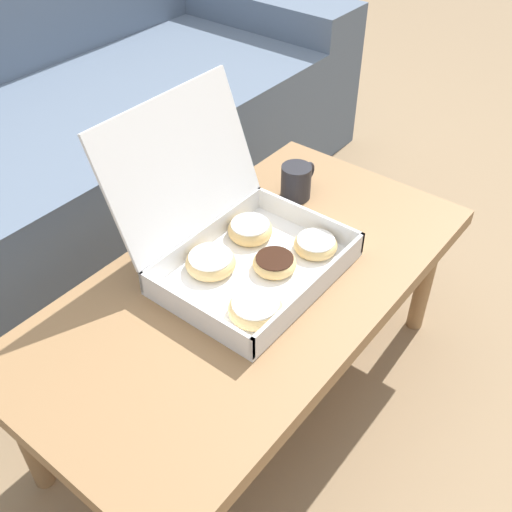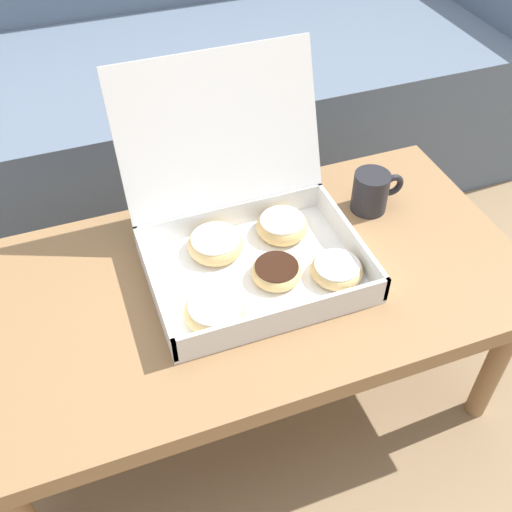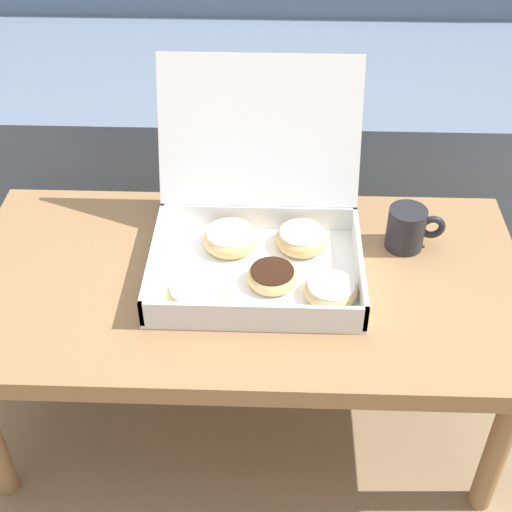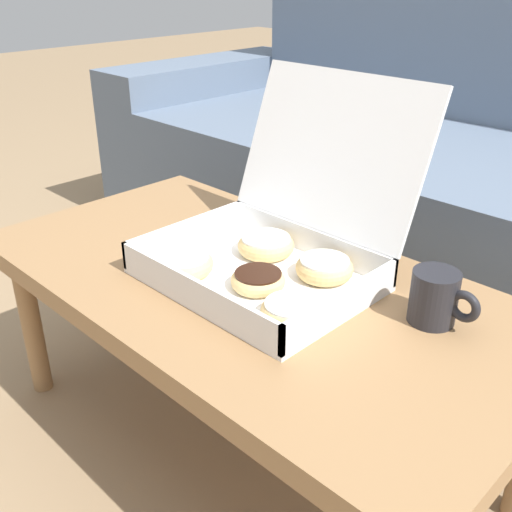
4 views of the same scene
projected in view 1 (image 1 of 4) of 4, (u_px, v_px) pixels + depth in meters
The scene contains 4 objects.
ground_plane at pixel (216, 369), 1.59m from camera, with size 12.00×12.00×0.00m, color #937756.
coffee_table at pixel (251, 293), 1.30m from camera, with size 1.07×0.55×0.39m.
pastry_box at pixel (242, 245), 1.27m from camera, with size 0.39×0.40×0.34m.
coffee_mug at pixel (297, 181), 1.48m from camera, with size 0.11×0.07×0.09m.
Camera 1 is at (-0.73, -0.71, 1.25)m, focal length 42.00 mm.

